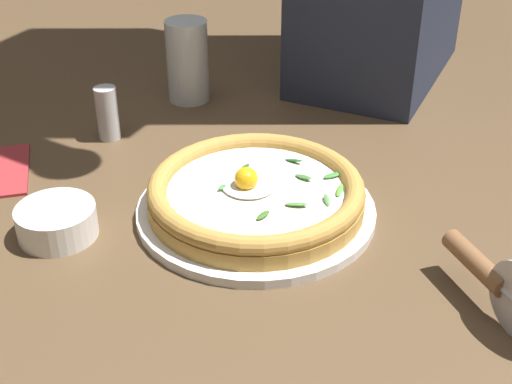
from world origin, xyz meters
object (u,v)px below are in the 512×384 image
object	(u,v)px
pizza	(256,193)
drinking_glass	(188,67)
side_bowl	(57,222)
pizza_cutter	(488,274)
pepper_shaker	(107,113)

from	to	relation	value
pizza	drinking_glass	world-z (taller)	drinking_glass
side_bowl	drinking_glass	bearing A→B (deg)	-77.39
pizza_cutter	pepper_shaker	xyz separation A→B (m)	(0.58, -0.10, -0.00)
pizza_cutter	drinking_glass	xyz separation A→B (m)	(0.55, -0.27, 0.02)
pepper_shaker	drinking_glass	bearing A→B (deg)	-97.23
pizza_cutter	side_bowl	bearing A→B (deg)	15.02
drinking_glass	pepper_shaker	size ratio (longest dim) A/B	1.65
pepper_shaker	pizza	bearing A→B (deg)	166.51
pizza	drinking_glass	bearing A→B (deg)	-42.30
pizza	side_bowl	bearing A→B (deg)	40.99
side_bowl	drinking_glass	world-z (taller)	drinking_glass
pizza	pepper_shaker	distance (m)	0.30
pizza	pizza_cutter	distance (m)	0.29
side_bowl	pizza_cutter	world-z (taller)	pizza_cutter
pizza	pizza_cutter	world-z (taller)	pizza_cutter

